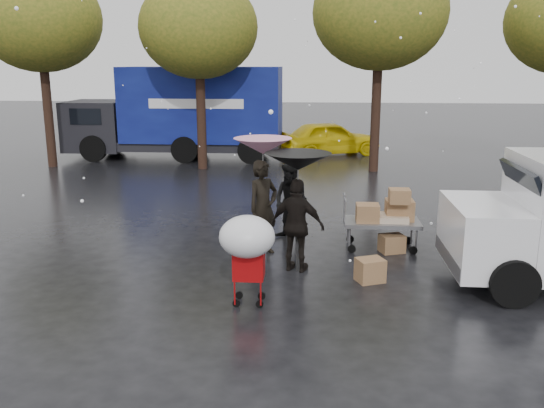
# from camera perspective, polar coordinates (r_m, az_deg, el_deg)

# --- Properties ---
(ground) EXTENTS (90.00, 90.00, 0.00)m
(ground) POSITION_cam_1_polar(r_m,az_deg,el_deg) (10.55, 1.30, -6.50)
(ground) COLOR black
(ground) RESTS_ON ground
(person_pink) EXTENTS (0.80, 0.79, 1.86)m
(person_pink) POSITION_cam_1_polar(r_m,az_deg,el_deg) (11.15, -0.89, -0.37)
(person_pink) COLOR black
(person_pink) RESTS_ON ground
(person_middle) EXTENTS (1.02, 0.96, 1.66)m
(person_middle) POSITION_cam_1_polar(r_m,az_deg,el_deg) (12.04, 1.90, 0.20)
(person_middle) COLOR black
(person_middle) RESTS_ON ground
(person_black) EXTENTS (1.07, 0.68, 1.69)m
(person_black) POSITION_cam_1_polar(r_m,az_deg,el_deg) (10.24, 2.52, -2.14)
(person_black) COLOR black
(person_black) RESTS_ON ground
(umbrella_pink) EXTENTS (1.11, 1.11, 2.28)m
(umbrella_pink) POSITION_cam_1_polar(r_m,az_deg,el_deg) (10.92, -0.92, 5.75)
(umbrella_pink) COLOR #4C4C4C
(umbrella_pink) RESTS_ON ground
(umbrella_black) EXTENTS (1.16, 1.16, 2.15)m
(umbrella_black) POSITION_cam_1_polar(r_m,az_deg,el_deg) (9.99, 2.59, 4.21)
(umbrella_black) COLOR #4C4C4C
(umbrella_black) RESTS_ON ground
(vendor_cart) EXTENTS (1.52, 0.80, 1.27)m
(vendor_cart) POSITION_cam_1_polar(r_m,az_deg,el_deg) (11.70, 11.26, -0.97)
(vendor_cart) COLOR slate
(vendor_cart) RESTS_ON ground
(shopping_cart) EXTENTS (0.84, 0.84, 1.46)m
(shopping_cart) POSITION_cam_1_polar(r_m,az_deg,el_deg) (8.63, -2.46, -3.72)
(shopping_cart) COLOR #B20A0C
(shopping_cart) RESTS_ON ground
(blue_truck) EXTENTS (8.30, 2.60, 3.50)m
(blue_truck) POSITION_cam_1_polar(r_m,az_deg,el_deg) (22.84, -8.93, 8.91)
(blue_truck) COLOR #0B115B
(blue_truck) RESTS_ON ground
(box_ground_near) EXTENTS (0.55, 0.50, 0.40)m
(box_ground_near) POSITION_cam_1_polar(r_m,az_deg,el_deg) (10.08, 9.69, -6.48)
(box_ground_near) COLOR brown
(box_ground_near) RESTS_ON ground
(box_ground_far) EXTENTS (0.55, 0.48, 0.35)m
(box_ground_far) POSITION_cam_1_polar(r_m,az_deg,el_deg) (11.67, 11.78, -3.85)
(box_ground_far) COLOR brown
(box_ground_far) RESTS_ON ground
(yellow_taxi) EXTENTS (4.33, 2.97, 1.37)m
(yellow_taxi) POSITION_cam_1_polar(r_m,az_deg,el_deg) (23.54, 5.75, 6.52)
(yellow_taxi) COLOR yellow
(yellow_taxi) RESTS_ON ground
(tree_row) EXTENTS (21.60, 4.40, 7.12)m
(tree_row) POSITION_cam_1_polar(r_m,az_deg,el_deg) (19.94, 1.70, 17.76)
(tree_row) COLOR black
(tree_row) RESTS_ON ground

